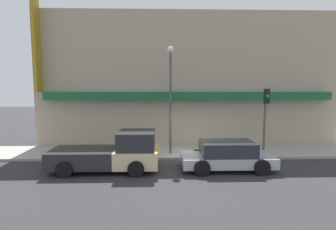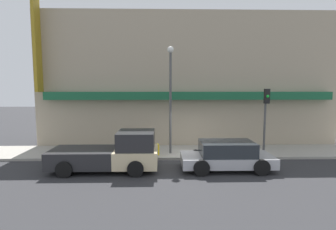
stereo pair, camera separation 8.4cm
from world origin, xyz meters
TOP-DOWN VIEW (x-y plane):
  - ground_plane at (0.00, 0.00)m, footprint 80.00×80.00m
  - sidewalk at (0.00, 1.57)m, footprint 36.00×3.14m
  - building at (-0.02, 4.62)m, footprint 19.80×3.80m
  - pickup_truck at (-4.12, -1.61)m, footprint 5.03×2.21m
  - parked_car at (1.37, -1.61)m, footprint 4.37×2.10m
  - fire_hydrant at (-2.00, 0.61)m, footprint 0.21×0.21m
  - street_lamp at (-1.26, 1.01)m, footprint 0.36×0.36m
  - traffic_light at (3.99, 0.40)m, footprint 0.28×0.42m

SIDE VIEW (x-z plane):
  - ground_plane at x=0.00m, z-range 0.00..0.00m
  - sidewalk at x=0.00m, z-range 0.00..0.14m
  - fire_hydrant at x=-2.00m, z-range 0.14..0.80m
  - parked_car at x=1.37m, z-range 0.00..1.35m
  - pickup_truck at x=-4.12m, z-range -0.12..1.76m
  - traffic_light at x=3.99m, z-range 0.84..4.56m
  - street_lamp at x=-1.26m, z-range 0.85..6.93m
  - building at x=-0.02m, z-range -0.70..9.52m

